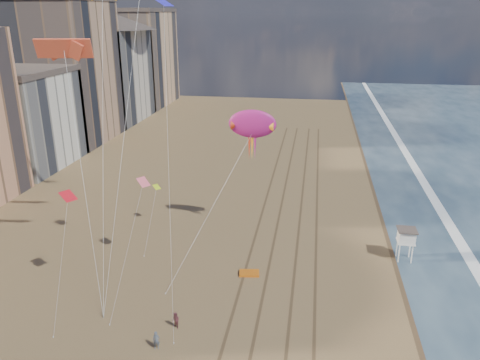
# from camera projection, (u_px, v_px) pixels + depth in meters

# --- Properties ---
(wet_sand) EXTENTS (260.00, 260.00, 0.00)m
(wet_sand) POSITION_uv_depth(u_px,v_px,m) (415.00, 221.00, 61.55)
(wet_sand) COLOR #42301E
(wet_sand) RESTS_ON ground
(foam) EXTENTS (260.00, 260.00, 0.00)m
(foam) POSITION_uv_depth(u_px,v_px,m) (448.00, 223.00, 60.92)
(foam) COLOR white
(foam) RESTS_ON ground
(tracks) EXTENTS (7.68, 120.00, 0.01)m
(tracks) POSITION_uv_depth(u_px,v_px,m) (285.00, 247.00, 54.75)
(tracks) COLOR brown
(tracks) RESTS_ON ground
(buildings) EXTENTS (34.72, 131.35, 29.00)m
(buildings) POSITION_uv_depth(u_px,v_px,m) (51.00, 80.00, 90.52)
(buildings) COLOR #C6B284
(buildings) RESTS_ON ground
(lifeguard_stand) EXTENTS (2.05, 2.05, 3.70)m
(lifeguard_stand) POSITION_uv_depth(u_px,v_px,m) (406.00, 236.00, 51.01)
(lifeguard_stand) COLOR silver
(lifeguard_stand) RESTS_ON ground
(grounded_kite) EXTENTS (2.24, 1.60, 0.24)m
(grounded_kite) POSITION_uv_depth(u_px,v_px,m) (249.00, 273.00, 49.03)
(grounded_kite) COLOR orange
(grounded_kite) RESTS_ON ground
(show_kite) EXTENTS (5.74, 7.56, 20.12)m
(show_kite) POSITION_uv_depth(u_px,v_px,m) (252.00, 124.00, 52.85)
(show_kite) COLOR #A71970
(show_kite) RESTS_ON ground
(kite_flyer_a) EXTENTS (0.64, 0.49, 1.59)m
(kite_flyer_a) POSITION_uv_depth(u_px,v_px,m) (156.00, 340.00, 37.96)
(kite_flyer_a) COLOR #4E5765
(kite_flyer_a) RESTS_ON ground
(kite_flyer_b) EXTENTS (0.94, 0.90, 1.52)m
(kite_flyer_b) POSITION_uv_depth(u_px,v_px,m) (176.00, 321.00, 40.46)
(kite_flyer_b) COLOR brown
(kite_flyer_b) RESTS_ON ground
(small_kites) EXTENTS (11.11, 18.23, 21.93)m
(small_kites) POSITION_uv_depth(u_px,v_px,m) (128.00, 144.00, 43.96)
(small_kites) COLOR #F96172
(small_kites) RESTS_ON ground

